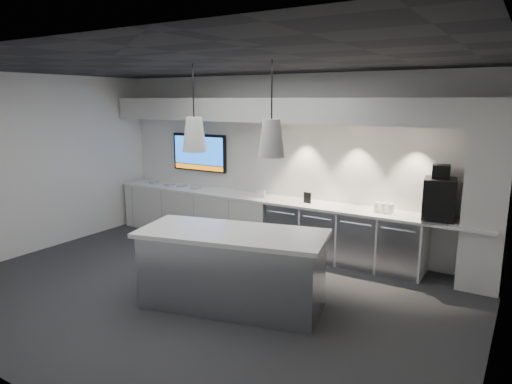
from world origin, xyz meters
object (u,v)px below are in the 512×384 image
Objects in this scene: wall_tv at (199,152)px; coffee_machine at (439,197)px; island at (232,269)px; bin at (161,260)px.

wall_tv reaches higher than coffee_machine.
island is 3.18× the size of coffee_machine.
wall_tv is 2.80m from bin.
wall_tv reaches higher than bin.
island is (2.51, -2.53, -1.06)m from wall_tv.
coffee_machine reaches higher than island.
island is at bearing -45.26° from wall_tv.
coffee_machine is (3.46, 2.01, 0.97)m from bin.
coffee_machine reaches higher than bin.
island is at bearing -139.83° from coffee_machine.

